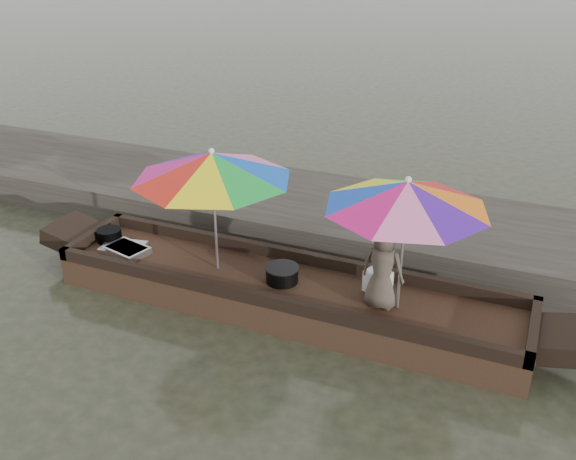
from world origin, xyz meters
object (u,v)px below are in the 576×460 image
at_px(tray_scallop, 123,247).
at_px(umbrella_bow, 215,211).
at_px(umbrella_stern, 403,245).
at_px(tray_crayfish, 127,250).
at_px(cooking_pot, 109,235).
at_px(vendor, 383,267).
at_px(supply_bag, 378,281).
at_px(boat_hull, 285,295).
at_px(charcoal_grill, 282,275).

relative_size(tray_scallop, umbrella_bow, 0.29).
bearing_deg(umbrella_stern, tray_crayfish, -178.10).
distance_m(cooking_pot, vendor, 3.80).
relative_size(supply_bag, umbrella_bow, 0.15).
distance_m(tray_crayfish, supply_bag, 3.26).
xyz_separation_m(boat_hull, tray_crayfish, (-2.17, -0.12, 0.22)).
height_order(tray_scallop, umbrella_bow, umbrella_bow).
xyz_separation_m(charcoal_grill, supply_bag, (1.11, 0.23, 0.04)).
bearing_deg(cooking_pot, boat_hull, -1.87).
xyz_separation_m(tray_crayfish, vendor, (3.35, 0.07, 0.44)).
distance_m(cooking_pot, charcoal_grill, 2.56).
bearing_deg(tray_crayfish, cooking_pot, 154.53).
bearing_deg(umbrella_bow, boat_hull, 0.00).
relative_size(boat_hull, charcoal_grill, 14.78).
relative_size(boat_hull, cooking_pot, 17.58).
bearing_deg(vendor, umbrella_stern, -163.43).
xyz_separation_m(tray_crayfish, umbrella_stern, (3.54, 0.12, 0.73)).
relative_size(supply_bag, umbrella_stern, 0.16).
distance_m(cooking_pot, tray_scallop, 0.34).
xyz_separation_m(boat_hull, umbrella_stern, (1.37, 0.00, 0.95)).
bearing_deg(tray_crayfish, umbrella_bow, 5.28).
bearing_deg(charcoal_grill, cooking_pot, 178.36).
xyz_separation_m(boat_hull, vendor, (1.18, -0.04, 0.66)).
distance_m(boat_hull, tray_scallop, 2.29).
distance_m(boat_hull, vendor, 1.35).
bearing_deg(umbrella_bow, supply_bag, 7.01).
distance_m(tray_scallop, umbrella_stern, 3.73).
distance_m(tray_crayfish, tray_scallop, 0.13).
bearing_deg(tray_scallop, vendor, 0.01).
xyz_separation_m(tray_crayfish, tray_scallop, (-0.11, 0.07, -0.01)).
relative_size(tray_crayfish, charcoal_grill, 1.42).
relative_size(charcoal_grill, vendor, 0.39).
distance_m(umbrella_bow, umbrella_stern, 2.27).
height_order(tray_crayfish, charcoal_grill, charcoal_grill).
height_order(supply_bag, umbrella_stern, umbrella_stern).
relative_size(tray_scallop, charcoal_grill, 1.42).
bearing_deg(tray_crayfish, supply_bag, 6.33).
distance_m(charcoal_grill, umbrella_bow, 1.10).
bearing_deg(cooking_pot, tray_crayfish, -25.47).
xyz_separation_m(boat_hull, charcoal_grill, (-0.04, 0.01, 0.27)).
height_order(cooking_pot, charcoal_grill, charcoal_grill).
relative_size(boat_hull, tray_crayfish, 10.43).
distance_m(charcoal_grill, vendor, 1.28).
bearing_deg(vendor, supply_bag, -65.04).
relative_size(umbrella_bow, umbrella_stern, 1.08).
xyz_separation_m(cooking_pot, charcoal_grill, (2.56, -0.07, 0.01)).
height_order(cooking_pot, tray_scallop, cooking_pot).
relative_size(boat_hull, supply_bag, 20.34).
bearing_deg(umbrella_stern, vendor, -166.72).
xyz_separation_m(cooking_pot, supply_bag, (3.66, 0.16, 0.04)).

